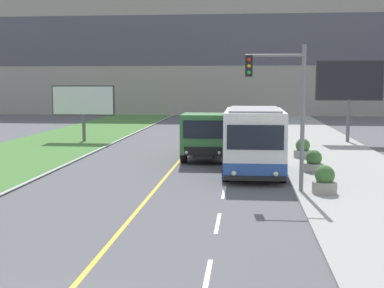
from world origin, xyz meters
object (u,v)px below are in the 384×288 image
object	(u,v)px
city_bus	(254,142)
billboard_small	(83,102)
traffic_light_mast	(285,99)
planter_round_third	(303,149)
billboard_large	(349,83)
dump_truck	(206,137)
planter_round_second	(314,162)
planter_round_near	(325,181)

from	to	relation	value
city_bus	billboard_small	bearing A→B (deg)	132.56
traffic_light_mast	planter_round_third	world-z (taller)	traffic_light_mast
city_bus	billboard_large	world-z (taller)	billboard_large
dump_truck	billboard_small	distance (m)	12.81
billboard_large	city_bus	bearing A→B (deg)	-115.93
traffic_light_mast	planter_round_third	bearing A→B (deg)	79.73
dump_truck	traffic_light_mast	distance (m)	9.32
billboard_large	planter_round_second	size ratio (longest dim) A/B	5.58
billboard_small	planter_round_second	xyz separation A→B (m)	(14.77, -12.27, -2.32)
planter_round_second	planter_round_third	world-z (taller)	planter_round_third
planter_round_second	planter_round_third	xyz separation A→B (m)	(0.00, 4.88, 0.01)
traffic_light_mast	planter_round_near	world-z (taller)	traffic_light_mast
city_bus	billboard_large	xyz separation A→B (m)	(6.79, 13.97, 2.64)
traffic_light_mast	planter_round_third	xyz separation A→B (m)	(1.70, 9.40, -3.07)
billboard_small	planter_round_third	world-z (taller)	billboard_small
dump_truck	planter_round_second	size ratio (longest dim) A/B	6.35
planter_round_near	planter_round_third	bearing A→B (deg)	88.79
billboard_large	billboard_small	bearing A→B (deg)	-177.15
billboard_large	planter_round_third	xyz separation A→B (m)	(-3.99, -8.32, -3.66)
dump_truck	billboard_small	xyz separation A→B (m)	(-9.44, 8.53, 1.54)
dump_truck	traffic_light_mast	world-z (taller)	traffic_light_mast
billboard_large	planter_round_near	distance (m)	18.92
planter_round_near	planter_round_second	size ratio (longest dim) A/B	1.04
dump_truck	planter_round_third	xyz separation A→B (m)	(5.33, 1.13, -0.77)
dump_truck	planter_round_third	world-z (taller)	dump_truck
dump_truck	city_bus	bearing A→B (deg)	-60.72
billboard_small	planter_round_near	distance (m)	22.62
traffic_light_mast	billboard_large	distance (m)	18.63
city_bus	planter_round_near	size ratio (longest dim) A/B	5.40
planter_round_near	city_bus	bearing A→B (deg)	122.26
billboard_large	billboard_small	distance (m)	18.83
billboard_large	planter_round_third	world-z (taller)	billboard_large
traffic_light_mast	billboard_small	size ratio (longest dim) A/B	1.25
city_bus	billboard_small	distance (m)	17.75
city_bus	billboard_large	size ratio (longest dim) A/B	1.01
traffic_light_mast	dump_truck	bearing A→B (deg)	113.70
billboard_small	planter_round_second	bearing A→B (deg)	-39.72
billboard_large	planter_round_second	world-z (taller)	billboard_large
planter_round_second	traffic_light_mast	bearing A→B (deg)	-110.61
traffic_light_mast	billboard_large	xyz separation A→B (m)	(5.69, 17.73, 0.59)
billboard_small	dump_truck	bearing A→B (deg)	-42.09
planter_round_near	dump_truck	bearing A→B (deg)	120.73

